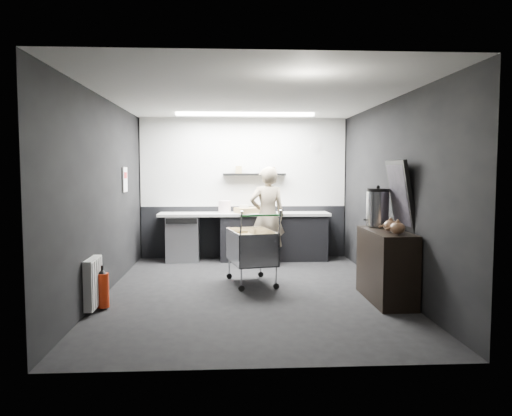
{
  "coord_description": "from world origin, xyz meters",
  "views": [
    {
      "loc": [
        -0.32,
        -6.92,
        1.72
      ],
      "look_at": [
        0.11,
        0.4,
        1.15
      ],
      "focal_mm": 35.0,
      "sensor_mm": 36.0,
      "label": 1
    }
  ],
  "objects": [
    {
      "name": "radiator",
      "position": [
        -1.94,
        -0.9,
        0.35
      ],
      "size": [
        0.1,
        0.5,
        0.6
      ],
      "primitive_type": "cube",
      "color": "silver",
      "rests_on": "wall_left"
    },
    {
      "name": "cardboard_box",
      "position": [
        0.1,
        2.37,
        0.95
      ],
      "size": [
        0.6,
        0.54,
        0.1
      ],
      "primitive_type": "cube",
      "rotation": [
        0.0,
        0.0,
        0.38
      ],
      "color": "#9E8754",
      "rests_on": "prep_counter"
    },
    {
      "name": "sideboard",
      "position": [
        1.76,
        -0.57,
        0.58
      ],
      "size": [
        0.53,
        1.23,
        1.84
      ],
      "color": "black",
      "rests_on": "floor"
    },
    {
      "name": "floating_shelf",
      "position": [
        0.2,
        2.62,
        1.62
      ],
      "size": [
        1.2,
        0.22,
        0.04
      ],
      "primitive_type": "cube",
      "color": "black",
      "rests_on": "wall_back"
    },
    {
      "name": "wall_back",
      "position": [
        0.0,
        2.75,
        1.35
      ],
      "size": [
        5.5,
        0.0,
        5.5
      ],
      "primitive_type": "plane",
      "rotation": [
        1.57,
        0.0,
        0.0
      ],
      "color": "black",
      "rests_on": "floor"
    },
    {
      "name": "floor",
      "position": [
        0.0,
        0.0,
        0.0
      ],
      "size": [
        5.5,
        5.5,
        0.0
      ],
      "primitive_type": "plane",
      "color": "black",
      "rests_on": "ground"
    },
    {
      "name": "ceiling_strip",
      "position": [
        0.0,
        1.85,
        2.67
      ],
      "size": [
        2.4,
        0.2,
        0.04
      ],
      "primitive_type": "cube",
      "color": "white",
      "rests_on": "ceiling"
    },
    {
      "name": "poster_red_band",
      "position": [
        -1.98,
        1.3,
        1.62
      ],
      "size": [
        0.02,
        0.22,
        0.1
      ],
      "primitive_type": "cube",
      "color": "red",
      "rests_on": "poster"
    },
    {
      "name": "fire_extinguisher",
      "position": [
        -1.85,
        -0.82,
        0.25
      ],
      "size": [
        0.16,
        0.16,
        0.52
      ],
      "color": "#A9250B",
      "rests_on": "floor"
    },
    {
      "name": "white_container",
      "position": [
        -0.01,
        2.37,
        0.98
      ],
      "size": [
        0.18,
        0.14,
        0.15
      ],
      "primitive_type": "cube",
      "rotation": [
        0.0,
        0.0,
        0.06
      ],
      "color": "silver",
      "rests_on": "prep_counter"
    },
    {
      "name": "pink_tub",
      "position": [
        -0.37,
        2.42,
        1.01
      ],
      "size": [
        0.23,
        0.23,
        0.23
      ],
      "primitive_type": "cylinder",
      "color": "white",
      "rests_on": "prep_counter"
    },
    {
      "name": "wall_front",
      "position": [
        0.0,
        -2.75,
        1.35
      ],
      "size": [
        5.5,
        0.0,
        5.5
      ],
      "primitive_type": "plane",
      "rotation": [
        -1.57,
        0.0,
        0.0
      ],
      "color": "black",
      "rests_on": "floor"
    },
    {
      "name": "wall_right",
      "position": [
        2.0,
        0.0,
        1.35
      ],
      "size": [
        0.0,
        5.5,
        5.5
      ],
      "primitive_type": "plane",
      "rotation": [
        1.57,
        0.0,
        -1.57
      ],
      "color": "black",
      "rests_on": "floor"
    },
    {
      "name": "poster",
      "position": [
        -1.98,
        1.3,
        1.55
      ],
      "size": [
        0.02,
        0.3,
        0.4
      ],
      "primitive_type": "cube",
      "color": "white",
      "rests_on": "wall_left"
    },
    {
      "name": "prep_counter",
      "position": [
        0.14,
        2.42,
        0.46
      ],
      "size": [
        3.2,
        0.61,
        0.9
      ],
      "color": "black",
      "rests_on": "floor"
    },
    {
      "name": "shopping_cart",
      "position": [
        0.04,
        0.45,
        0.52
      ],
      "size": [
        0.78,
        1.1,
        1.09
      ],
      "color": "silver",
      "rests_on": "floor"
    },
    {
      "name": "dado_panel",
      "position": [
        0.0,
        2.73,
        0.5
      ],
      "size": [
        3.95,
        0.02,
        1.0
      ],
      "primitive_type": "cube",
      "color": "black",
      "rests_on": "wall_back"
    },
    {
      "name": "person",
      "position": [
        0.4,
        1.97,
        0.88
      ],
      "size": [
        0.7,
        0.51,
        1.76
      ],
      "primitive_type": "imported",
      "rotation": [
        0.0,
        0.0,
        3.28
      ],
      "color": "beige",
      "rests_on": "floor"
    },
    {
      "name": "wall_left",
      "position": [
        -2.0,
        0.0,
        1.35
      ],
      "size": [
        0.0,
        5.5,
        5.5
      ],
      "primitive_type": "plane",
      "rotation": [
        1.57,
        0.0,
        1.57
      ],
      "color": "black",
      "rests_on": "floor"
    },
    {
      "name": "wall_clock",
      "position": [
        1.4,
        2.72,
        2.15
      ],
      "size": [
        0.2,
        0.03,
        0.2
      ],
      "primitive_type": "cylinder",
      "rotation": [
        1.57,
        0.0,
        0.0
      ],
      "color": "silver",
      "rests_on": "wall_back"
    },
    {
      "name": "kitchen_wall_panel",
      "position": [
        0.0,
        2.73,
        1.85
      ],
      "size": [
        3.95,
        0.02,
        1.7
      ],
      "primitive_type": "cube",
      "color": "silver",
      "rests_on": "wall_back"
    },
    {
      "name": "ceiling",
      "position": [
        0.0,
        0.0,
        2.7
      ],
      "size": [
        5.5,
        5.5,
        0.0
      ],
      "primitive_type": "plane",
      "rotation": [
        3.14,
        0.0,
        0.0
      ],
      "color": "silver",
      "rests_on": "wall_back"
    }
  ]
}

